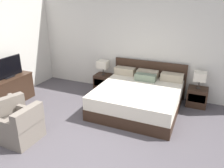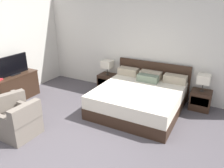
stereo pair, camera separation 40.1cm
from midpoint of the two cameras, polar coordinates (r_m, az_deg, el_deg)
The scene contains 11 objects.
ground_plane at distance 4.17m, azimuth -12.76°, elevation -18.50°, with size 9.95×9.95×0.00m, color #4C474C.
wall_back at distance 6.31m, azimuth 4.26°, elevation 10.45°, with size 7.26×0.06×2.88m, color beige.
bed at distance 5.54m, azimuth 4.92°, elevation -3.40°, with size 2.05×2.10×1.01m.
nightstand_left at distance 6.70m, azimuth -3.98°, elevation 0.47°, with size 0.49×0.44×0.49m.
nightstand_right at distance 6.04m, azimuth 19.54°, elevation -3.25°, with size 0.49×0.44×0.49m.
table_lamp_left at distance 6.52m, azimuth -4.10°, elevation 5.11°, with size 0.30×0.30×0.43m.
table_lamp_right at distance 5.84m, azimuth 20.23°, elevation 1.81°, with size 0.30×0.30×0.43m.
dresser at distance 6.47m, azimuth -26.73°, elevation -1.45°, with size 0.51×1.26×0.72m.
tv at distance 6.30m, azimuth -27.42°, elevation 3.72°, with size 0.18×0.92×0.53m.
armchair_by_window at distance 5.43m, azimuth -28.04°, elevation -7.02°, with size 0.86×0.86×0.76m.
armchair_companion at distance 4.78m, azimuth -24.88°, elevation -10.34°, with size 0.70×0.69×0.76m.
Camera 1 is at (1.86, -2.58, 2.65)m, focal length 35.00 mm.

